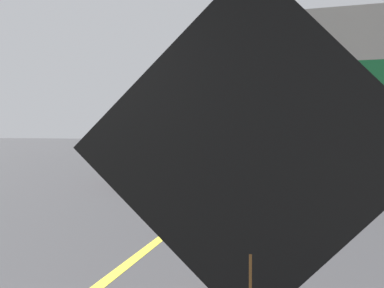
{
  "coord_description": "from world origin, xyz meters",
  "views": [
    {
      "loc": [
        1.98,
        0.39,
        1.6
      ],
      "look_at": [
        0.7,
        4.94,
        1.43
      ],
      "focal_mm": 36.71,
      "sensor_mm": 36.0,
      "label": 1
    }
  ],
  "objects_px": {
    "box_truck": "(333,121)",
    "arrow_board_trailer": "(277,174)",
    "roadwork_sign": "(251,159)",
    "highway_guide_sign": "(355,96)",
    "traffic_cone_mid_lane": "(239,203)",
    "pickup_car": "(181,158)",
    "traffic_cone_near_sign": "(249,256)"
  },
  "relations": [
    {
      "from": "box_truck",
      "to": "arrow_board_trailer",
      "type": "bearing_deg",
      "value": -106.78
    },
    {
      "from": "roadwork_sign",
      "to": "box_truck",
      "type": "xyz_separation_m",
      "value": [
        1.36,
        13.88,
        0.43
      ]
    },
    {
      "from": "arrow_board_trailer",
      "to": "box_truck",
      "type": "bearing_deg",
      "value": 73.22
    },
    {
      "from": "highway_guide_sign",
      "to": "traffic_cone_mid_lane",
      "type": "xyz_separation_m",
      "value": [
        -3.85,
        -16.68,
        -3.1
      ]
    },
    {
      "from": "pickup_car",
      "to": "traffic_cone_mid_lane",
      "type": "bearing_deg",
      "value": -62.84
    },
    {
      "from": "roadwork_sign",
      "to": "box_truck",
      "type": "distance_m",
      "value": 13.95
    },
    {
      "from": "roadwork_sign",
      "to": "arrow_board_trailer",
      "type": "height_order",
      "value": "arrow_board_trailer"
    },
    {
      "from": "arrow_board_trailer",
      "to": "traffic_cone_near_sign",
      "type": "height_order",
      "value": "arrow_board_trailer"
    },
    {
      "from": "roadwork_sign",
      "to": "highway_guide_sign",
      "type": "bearing_deg",
      "value": 82.07
    },
    {
      "from": "traffic_cone_near_sign",
      "to": "highway_guide_sign",
      "type": "bearing_deg",
      "value": 80.5
    },
    {
      "from": "roadwork_sign",
      "to": "pickup_car",
      "type": "distance_m",
      "value": 10.86
    },
    {
      "from": "arrow_board_trailer",
      "to": "pickup_car",
      "type": "height_order",
      "value": "arrow_board_trailer"
    },
    {
      "from": "box_truck",
      "to": "traffic_cone_mid_lane",
      "type": "height_order",
      "value": "box_truck"
    },
    {
      "from": "traffic_cone_near_sign",
      "to": "traffic_cone_mid_lane",
      "type": "distance_m",
      "value": 3.0
    },
    {
      "from": "highway_guide_sign",
      "to": "traffic_cone_near_sign",
      "type": "xyz_separation_m",
      "value": [
        -3.28,
        -19.62,
        -3.06
      ]
    },
    {
      "from": "roadwork_sign",
      "to": "traffic_cone_mid_lane",
      "type": "xyz_separation_m",
      "value": [
        -0.83,
        5.0,
        -1.15
      ]
    },
    {
      "from": "pickup_car",
      "to": "traffic_cone_mid_lane",
      "type": "distance_m",
      "value": 5.9
    },
    {
      "from": "box_truck",
      "to": "pickup_car",
      "type": "relative_size",
      "value": 1.64
    },
    {
      "from": "box_truck",
      "to": "pickup_car",
      "type": "bearing_deg",
      "value": -143.25
    },
    {
      "from": "highway_guide_sign",
      "to": "traffic_cone_near_sign",
      "type": "height_order",
      "value": "highway_guide_sign"
    },
    {
      "from": "traffic_cone_near_sign",
      "to": "box_truck",
      "type": "bearing_deg",
      "value": 82.19
    },
    {
      "from": "highway_guide_sign",
      "to": "traffic_cone_near_sign",
      "type": "relative_size",
      "value": 6.73
    },
    {
      "from": "box_truck",
      "to": "highway_guide_sign",
      "type": "distance_m",
      "value": 8.13
    },
    {
      "from": "traffic_cone_near_sign",
      "to": "traffic_cone_mid_lane",
      "type": "bearing_deg",
      "value": 100.81
    },
    {
      "from": "pickup_car",
      "to": "traffic_cone_near_sign",
      "type": "xyz_separation_m",
      "value": [
        3.25,
        -8.18,
        -0.33
      ]
    },
    {
      "from": "pickup_car",
      "to": "highway_guide_sign",
      "type": "distance_m",
      "value": 13.45
    },
    {
      "from": "roadwork_sign",
      "to": "traffic_cone_near_sign",
      "type": "height_order",
      "value": "roadwork_sign"
    },
    {
      "from": "roadwork_sign",
      "to": "highway_guide_sign",
      "type": "height_order",
      "value": "highway_guide_sign"
    },
    {
      "from": "roadwork_sign",
      "to": "arrow_board_trailer",
      "type": "bearing_deg",
      "value": 92.55
    },
    {
      "from": "arrow_board_trailer",
      "to": "traffic_cone_mid_lane",
      "type": "height_order",
      "value": "arrow_board_trailer"
    },
    {
      "from": "highway_guide_sign",
      "to": "traffic_cone_mid_lane",
      "type": "height_order",
      "value": "highway_guide_sign"
    },
    {
      "from": "pickup_car",
      "to": "arrow_board_trailer",
      "type": "bearing_deg",
      "value": -33.32
    }
  ]
}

